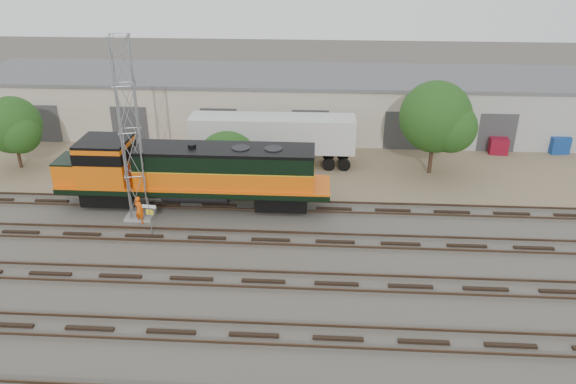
# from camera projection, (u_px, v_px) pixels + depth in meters

# --- Properties ---
(ground) EXTENTS (140.00, 140.00, 0.00)m
(ground) POSITION_uv_depth(u_px,v_px,m) (268.00, 253.00, 33.49)
(ground) COLOR #47423A
(ground) RESTS_ON ground
(dirt_strip) EXTENTS (80.00, 16.00, 0.02)m
(dirt_strip) POSITION_uv_depth(u_px,v_px,m) (285.00, 159.00, 47.01)
(dirt_strip) COLOR #726047
(dirt_strip) RESTS_ON ground
(tracks) EXTENTS (80.00, 20.40, 0.28)m
(tracks) POSITION_uv_depth(u_px,v_px,m) (263.00, 281.00, 30.75)
(tracks) COLOR black
(tracks) RESTS_ON ground
(warehouse) EXTENTS (58.40, 10.40, 5.30)m
(warehouse) POSITION_uv_depth(u_px,v_px,m) (291.00, 102.00, 53.07)
(warehouse) COLOR beige
(warehouse) RESTS_ON ground
(locomotive) EXTENTS (18.64, 3.27, 4.48)m
(locomotive) POSITION_uv_depth(u_px,v_px,m) (189.00, 172.00, 38.14)
(locomotive) COLOR black
(locomotive) RESTS_ON tracks
(signal_tower) EXTENTS (1.77, 1.77, 11.98)m
(signal_tower) POSITION_uv_depth(u_px,v_px,m) (130.00, 134.00, 35.28)
(signal_tower) COLOR gray
(signal_tower) RESTS_ON ground
(sign_post) EXTENTS (0.89, 0.13, 2.17)m
(sign_post) POSITION_uv_depth(u_px,v_px,m) (150.00, 214.00, 34.85)
(sign_post) COLOR gray
(sign_post) RESTS_ON ground
(worker) EXTENTS (0.82, 0.70, 1.90)m
(worker) POSITION_uv_depth(u_px,v_px,m) (139.00, 210.00, 36.58)
(worker) COLOR #F1570D
(worker) RESTS_ON ground
(semi_trailer) EXTENTS (13.18, 2.77, 4.05)m
(semi_trailer) POSITION_uv_depth(u_px,v_px,m) (277.00, 135.00, 45.00)
(semi_trailer) COLOR silver
(semi_trailer) RESTS_ON ground
(dumpster_blue) EXTENTS (1.80, 1.72, 1.50)m
(dumpster_blue) POSITION_uv_depth(u_px,v_px,m) (557.00, 144.00, 48.22)
(dumpster_blue) COLOR navy
(dumpster_blue) RESTS_ON ground
(dumpster_red) EXTENTS (1.56, 1.47, 1.40)m
(dumpster_red) POSITION_uv_depth(u_px,v_px,m) (498.00, 145.00, 48.04)
(dumpster_red) COLOR maroon
(dumpster_red) RESTS_ON ground
(tree_west) EXTENTS (4.70, 4.48, 5.86)m
(tree_west) POSITION_uv_depth(u_px,v_px,m) (14.00, 127.00, 43.74)
(tree_west) COLOR #382619
(tree_west) RESTS_ON ground
(tree_mid) EXTENTS (4.88, 4.65, 4.65)m
(tree_mid) POSITION_uv_depth(u_px,v_px,m) (230.00, 165.00, 40.82)
(tree_mid) COLOR #382619
(tree_mid) RESTS_ON ground
(tree_east) EXTENTS (5.73, 5.46, 7.37)m
(tree_east) POSITION_uv_depth(u_px,v_px,m) (440.00, 120.00, 42.28)
(tree_east) COLOR #382619
(tree_east) RESTS_ON ground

